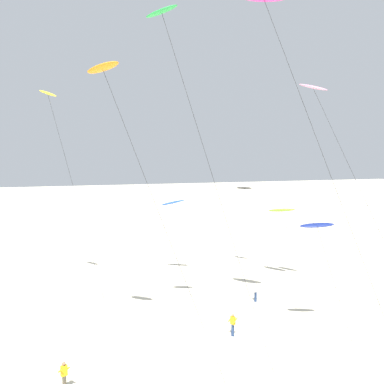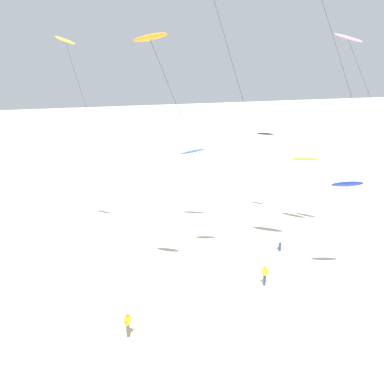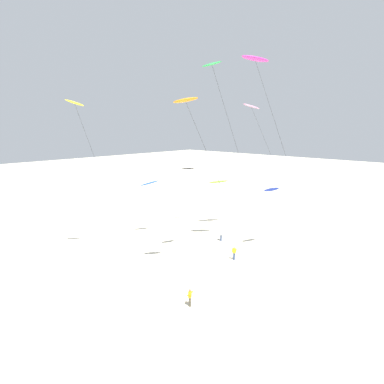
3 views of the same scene
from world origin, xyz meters
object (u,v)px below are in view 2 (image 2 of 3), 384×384
kite_orange (151,41)px  kite_lime (305,159)px  kite_yellow (67,46)px  kite_flyer_furthest (128,324)px  kite_pink (350,42)px  kite_black (266,135)px  kite_flyer_middle (265,275)px  kite_blue (193,152)px  kite_navy (348,185)px  kite_flyer_nearest (280,242)px

kite_orange → kite_lime: 23.02m
kite_yellow → kite_flyer_furthest: (1.44, -15.34, -16.92)m
kite_orange → kite_lime: (17.66, 10.23, -10.66)m
kite_pink → kite_lime: kite_pink is taller
kite_black → kite_flyer_middle: kite_black is taller
kite_blue → kite_navy: (6.87, -15.35, 0.10)m
kite_pink → kite_yellow: (-21.14, 8.31, -0.24)m
kite_orange → kite_yellow: kite_yellow is taller
kite_blue → kite_lime: 11.08m
kite_navy → kite_flyer_furthest: (-16.94, -1.95, -7.05)m
kite_flyer_nearest → kite_yellow: bearing=158.8°
kite_orange → kite_pink: size_ratio=0.98×
kite_black → kite_flyer_nearest: kite_black is taller
kite_pink → kite_flyer_furthest: (-19.70, -7.03, -17.17)m
kite_flyer_nearest → kite_flyer_middle: size_ratio=1.00×
kite_orange → kite_pink: (17.03, 4.09, 0.14)m
kite_flyer_nearest → kite_black: bearing=73.5°
kite_pink → kite_black: kite_pink is taller
kite_black → kite_navy: kite_black is taller
kite_orange → kite_pink: bearing=13.5°
kite_lime → kite_flyer_furthest: kite_lime is taller
kite_navy → kite_flyer_middle: kite_navy is taller
kite_black → kite_navy: size_ratio=1.12×
kite_black → kite_blue: bearing=-178.5°
kite_navy → kite_flyer_nearest: kite_navy is taller
kite_yellow → kite_lime: bearing=-5.7°
kite_flyer_nearest → kite_flyer_furthest: size_ratio=1.00×
kite_orange → kite_navy: 17.43m
kite_lime → kite_pink: bearing=-95.8°
kite_yellow → kite_flyer_furthest: size_ratio=11.19×
kite_blue → kite_pink: bearing=-46.8°
kite_navy → kite_black: bearing=85.5°
kite_blue → kite_flyer_furthest: 21.18m
kite_orange → kite_flyer_furthest: (-2.68, -2.93, -17.03)m
kite_pink → kite_yellow: bearing=158.5°
kite_orange → kite_blue: (7.39, 14.36, -10.08)m
kite_navy → kite_flyer_middle: 9.16m
kite_black → kite_lime: (2.17, -4.35, -1.78)m
kite_flyer_nearest → kite_flyer_middle: (-4.28, -5.37, 0.00)m
kite_blue → kite_flyer_middle: 15.60m
kite_blue → kite_flyer_furthest: bearing=-120.2°
kite_flyer_nearest → kite_flyer_furthest: bearing=-150.6°
kite_flyer_nearest → kite_orange: bearing=-155.7°
kite_blue → kite_flyer_middle: kite_blue is taller
kite_flyer_middle → kite_black: bearing=64.0°
kite_navy → kite_flyer_nearest: 9.89m
kite_flyer_furthest → kite_yellow: bearing=95.3°
kite_blue → kite_flyer_nearest: bearing=-57.3°
kite_orange → kite_flyer_middle: (8.60, 0.45, -17.03)m
kite_pink → kite_flyer_nearest: bearing=157.5°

